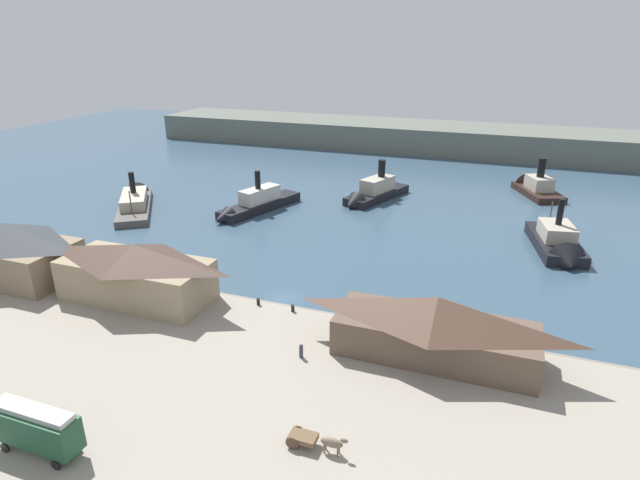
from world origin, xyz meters
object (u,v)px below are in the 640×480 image
ferry_shed_customs_shed (10,250)px  ferry_outer_harbor (254,205)px  mooring_post_center_west (293,308)px  ferry_near_quay (372,193)px  ferry_approaching_west (136,200)px  ferry_shed_east_terminal (136,271)px  ferry_moored_west (558,245)px  mooring_post_west (258,302)px  horse_cart (314,440)px  ferry_approaching_east (534,187)px  pedestrian_walking_west (301,351)px  street_tram (36,427)px  ferry_shed_central_terminal (436,326)px

ferry_shed_customs_shed → ferry_outer_harbor: size_ratio=0.82×
mooring_post_center_west → ferry_near_quay: 54.47m
mooring_post_center_west → ferry_approaching_west: bearing=147.0°
ferry_near_quay → ferry_shed_east_terminal: bearing=-106.4°
ferry_shed_east_terminal → ferry_moored_west: bearing=36.0°
ferry_approaching_west → ferry_moored_west: 84.67m
mooring_post_west → ferry_near_quay: bearing=88.8°
horse_cart → ferry_approaching_east: ferry_approaching_east is taller
ferry_shed_customs_shed → ferry_moored_west: size_ratio=0.97×
pedestrian_walking_west → mooring_post_center_west: bearing=118.1°
pedestrian_walking_west → ferry_shed_customs_shed: bearing=174.4°
mooring_post_center_west → ferry_moored_west: ferry_moored_west is taller
ferry_approaching_west → ferry_near_quay: bearing=24.0°
mooring_post_west → ferry_outer_harbor: size_ratio=0.04×
pedestrian_walking_west → mooring_post_west: 13.48m
ferry_shed_east_terminal → ferry_approaching_east: 92.73m
ferry_shed_east_terminal → pedestrian_walking_west: 26.58m
ferry_shed_customs_shed → ferry_approaching_east: size_ratio=1.11×
ferry_near_quay → horse_cart: bearing=-78.8°
ferry_shed_customs_shed → ferry_near_quay: size_ratio=0.91×
ferry_near_quay → ferry_moored_west: bearing=-26.5°
ferry_approaching_east → mooring_post_west: bearing=-115.6°
ferry_shed_east_terminal → mooring_post_west: (16.00, 3.91, -3.53)m
ferry_approaching_east → ferry_moored_west: 37.82m
street_tram → pedestrian_walking_west: 25.89m
horse_cart → pedestrian_walking_west: bearing=116.9°
ferry_shed_customs_shed → ferry_near_quay: ferry_shed_customs_shed is taller
ferry_shed_central_terminal → ferry_near_quay: ferry_near_quay is taller
street_tram → ferry_moored_west: (44.16, 65.43, -2.26)m
street_tram → ferry_approaching_west: size_ratio=0.33×
ferry_shed_east_terminal → street_tram: 27.87m
ferry_shed_customs_shed → street_tram: bearing=-38.4°
ferry_approaching_east → ferry_approaching_west: size_ratio=0.70×
ferry_shed_central_terminal → horse_cart: bearing=-112.8°
ferry_shed_east_terminal → horse_cart: (32.06, -17.51, -3.05)m
ferry_shed_east_terminal → ferry_shed_central_terminal: ferry_shed_east_terminal is taller
ferry_outer_harbor → ferry_shed_east_terminal: bearing=-84.7°
ferry_near_quay → ferry_approaching_west: size_ratio=0.85×
horse_cart → pedestrian_walking_west: size_ratio=3.04×
pedestrian_walking_west → street_tram: bearing=-127.2°
ferry_near_quay → mooring_post_center_west: bearing=-85.9°
street_tram → ferry_approaching_west: ferry_approaching_west is taller
street_tram → mooring_post_center_west: bearing=70.2°
street_tram → mooring_post_center_west: size_ratio=8.89×
ferry_shed_east_terminal → ferry_near_quay: bearing=73.6°
ferry_approaching_west → ferry_outer_harbor: (26.34, 4.40, 0.45)m
ferry_approaching_west → ferry_moored_west: size_ratio=1.26×
mooring_post_west → ferry_approaching_east: ferry_approaching_east is taller
mooring_post_west → horse_cart: bearing=-53.1°
pedestrian_walking_west → ferry_outer_harbor: (-29.74, 46.82, -0.32)m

